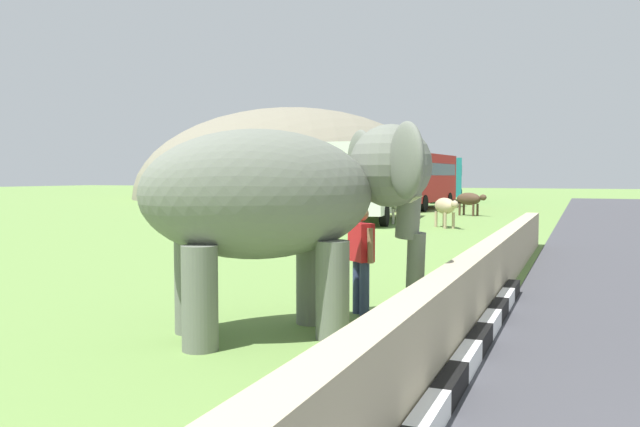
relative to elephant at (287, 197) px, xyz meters
name	(u,v)px	position (x,y,z in m)	size (l,w,h in m)	color
barrier_parapet	(422,341)	(-1.52, -2.20, -1.33)	(28.00, 0.36, 1.00)	tan
elephant	(287,197)	(0.00, 0.00, 0.00)	(3.77, 3.89, 2.84)	slate
person_handler	(361,254)	(1.46, -0.54, -0.91)	(0.48, 0.56, 1.66)	navy
bus_white	(369,177)	(20.02, 5.55, 0.24)	(8.31, 3.52, 3.50)	silver
bus_red	(419,177)	(31.82, 6.11, 0.25)	(8.86, 3.05, 3.50)	#B21E1E
bus_teal	(446,177)	(44.05, 6.91, 0.25)	(9.08, 4.03, 3.50)	teal
cow_near	(445,207)	(17.89, 1.57, -0.96)	(1.77, 1.45, 1.23)	tan
cow_mid	(399,204)	(19.52, 3.97, -0.96)	(1.90, 0.69, 1.23)	beige
cow_far	(469,199)	(26.23, 2.00, -0.96)	(1.27, 1.86, 1.23)	#473323
hill_east	(298,196)	(51.48, 23.84, -1.83)	(37.57, 30.05, 18.09)	slate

